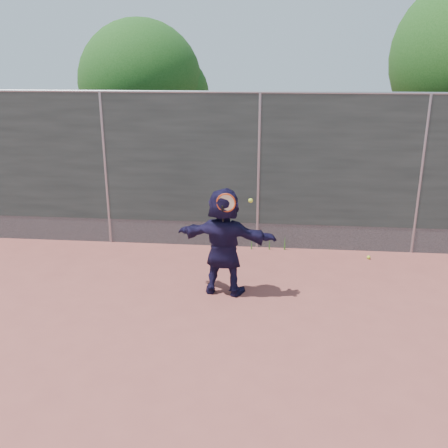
{
  "coord_description": "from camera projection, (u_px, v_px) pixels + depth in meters",
  "views": [
    {
      "loc": [
        0.27,
        -5.85,
        3.57
      ],
      "look_at": [
        -0.45,
        1.41,
        1.15
      ],
      "focal_mm": 40.0,
      "sensor_mm": 36.0,
      "label": 1
    }
  ],
  "objects": [
    {
      "name": "swing_action",
      "position": [
        228.0,
        204.0,
        7.38
      ],
      "size": [
        0.54,
        0.13,
        0.51
      ],
      "color": "#C23B12",
      "rests_on": "ground"
    },
    {
      "name": "ground",
      "position": [
        247.0,
        340.0,
        6.67
      ],
      "size": [
        80.0,
        80.0,
        0.0
      ],
      "primitive_type": "plane",
      "color": "#9E4C42",
      "rests_on": "ground"
    },
    {
      "name": "tree_left",
      "position": [
        148.0,
        86.0,
        12.21
      ],
      "size": [
        3.15,
        3.0,
        4.53
      ],
      "color": "#382314",
      "rests_on": "ground"
    },
    {
      "name": "player",
      "position": [
        224.0,
        242.0,
        7.78
      ],
      "size": [
        1.67,
        0.77,
        1.73
      ],
      "primitive_type": "imported",
      "rotation": [
        0.0,
        0.0,
        2.97
      ],
      "color": "black",
      "rests_on": "ground"
    },
    {
      "name": "fence",
      "position": [
        259.0,
        169.0,
        9.48
      ],
      "size": [
        20.0,
        0.06,
        3.03
      ],
      "color": "#38423D",
      "rests_on": "ground"
    },
    {
      "name": "ball_ground",
      "position": [
        369.0,
        257.0,
        9.36
      ],
      "size": [
        0.07,
        0.07,
        0.07
      ],
      "primitive_type": "sphere",
      "color": "#C6DE31",
      "rests_on": "ground"
    },
    {
      "name": "weed_clump",
      "position": [
        272.0,
        243.0,
        9.8
      ],
      "size": [
        0.68,
        0.07,
        0.3
      ],
      "color": "#387226",
      "rests_on": "ground"
    }
  ]
}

